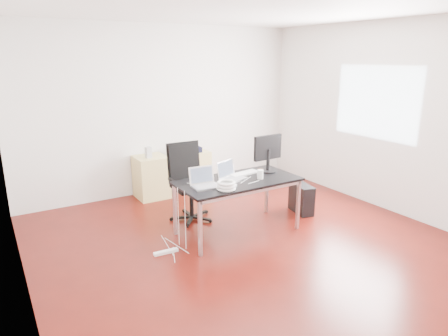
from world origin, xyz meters
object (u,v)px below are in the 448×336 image
desk (238,184)px  pc_tower (301,198)px  office_chair (188,178)px  filing_cabinet_right (193,170)px  filing_cabinet_left (151,177)px

desk → pc_tower: (1.20, 0.07, -0.46)m
office_chair → filing_cabinet_right: bearing=62.7°
office_chair → filing_cabinet_left: office_chair is taller
filing_cabinet_left → desk: bearing=-76.0°
filing_cabinet_right → pc_tower: size_ratio=1.56×
office_chair → filing_cabinet_left: (-0.14, 1.12, -0.26)m
filing_cabinet_right → filing_cabinet_left: bearing=180.0°
filing_cabinet_left → filing_cabinet_right: 0.77m
filing_cabinet_left → filing_cabinet_right: bearing=0.0°
office_chair → pc_tower: bearing=-22.5°
desk → filing_cabinet_right: bearing=81.1°
filing_cabinet_left → pc_tower: size_ratio=1.56×
filing_cabinet_left → filing_cabinet_right: size_ratio=1.00×
desk → filing_cabinet_right: (0.30, 1.89, -0.33)m
filing_cabinet_right → pc_tower: filing_cabinet_right is taller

